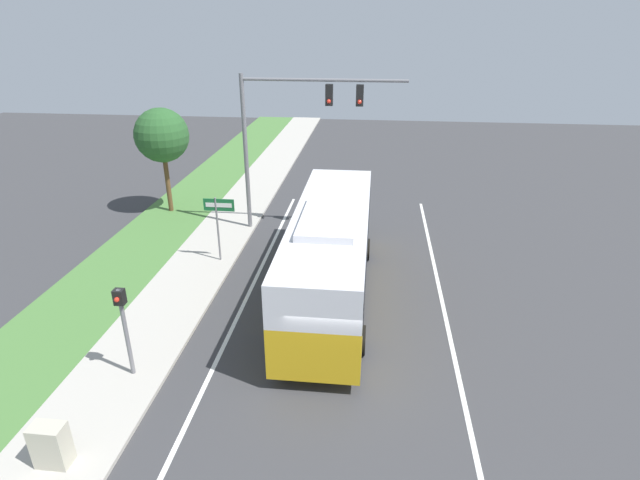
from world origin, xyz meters
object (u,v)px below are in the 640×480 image
Objects in this scene: signal_gantry at (290,122)px; street_sign at (218,217)px; pedestrian_signal at (123,319)px; bus at (331,249)px; utility_cabinet at (51,445)px.

street_sign is (-2.44, -3.79, -3.19)m from signal_gantry.
bus is at bearing 44.41° from pedestrian_signal.
bus is at bearing -68.70° from signal_gantry.
bus is 10.18m from utility_cabinet.
bus reaches higher than pedestrian_signal.
signal_gantry is at bearing 111.30° from bus.
utility_cabinet is (-0.34, -3.26, -1.30)m from pedestrian_signal.
pedestrian_signal is 7.51m from street_sign.
signal_gantry is 2.54× the size of street_sign.
pedestrian_signal is (-2.86, -11.29, -3.28)m from signal_gantry.
bus reaches higher than street_sign.
signal_gantry is 5.53m from street_sign.
street_sign is at bearing 85.97° from utility_cabinet.
utility_cabinet is (-5.59, -8.41, -1.30)m from bus.
pedestrian_signal is at bearing -93.20° from street_sign.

